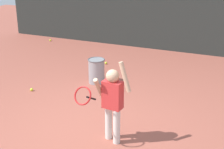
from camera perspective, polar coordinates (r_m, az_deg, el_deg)
ground_plane at (r=5.68m, az=-4.90°, el=-9.42°), size 20.00×20.00×0.00m
tennis_player at (r=5.01m, az=-0.11°, el=-4.34°), size 0.77×0.57×1.35m
ball_hopper at (r=7.43m, az=-2.70°, el=0.66°), size 0.38×0.38×0.56m
tennis_ball_0 at (r=8.70m, az=-1.05°, el=2.01°), size 0.07×0.07×0.07m
tennis_ball_1 at (r=11.09m, az=-10.64°, el=5.87°), size 0.07×0.07×0.07m
tennis_ball_4 at (r=7.28m, az=-13.77°, el=-2.55°), size 0.07×0.07×0.07m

